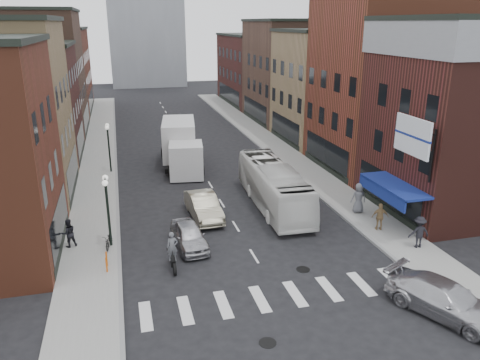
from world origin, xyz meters
name	(u,v)px	position (x,y,z in m)	size (l,w,h in m)	color
ground	(260,265)	(0.00, 0.00, 0.00)	(160.00, 160.00, 0.00)	black
sidewalk_left	(99,160)	(-8.50, 22.00, 0.07)	(3.00, 74.00, 0.15)	gray
sidewalk_right	(277,148)	(8.50, 22.00, 0.07)	(3.00, 74.00, 0.15)	gray
curb_left	(116,160)	(-7.00, 22.00, 0.00)	(0.20, 74.00, 0.16)	gray
curb_right	(262,150)	(7.00, 22.00, 0.00)	(0.20, 74.00, 0.16)	gray
crosswalk_stripes	(279,296)	(0.00, -3.00, 0.00)	(12.00, 2.20, 0.01)	silver
bldg_left_mid_b	(17,104)	(-14.99, 24.00, 5.15)	(10.30, 10.20, 10.30)	#411C17
bldg_left_far_a	(33,73)	(-14.99, 35.00, 6.65)	(10.30, 12.20, 13.30)	#4D3326
bldg_left_far_b	(50,71)	(-14.99, 49.00, 5.65)	(10.30, 16.20, 11.30)	brown
bldg_right_corner	(464,117)	(14.99, 4.50, 6.15)	(10.30, 9.20, 12.30)	#411C17
bldg_right_mid_a	(386,83)	(15.00, 14.00, 7.15)	(10.30, 10.20, 14.30)	brown
bldg_right_mid_b	(332,86)	(14.99, 24.00, 5.65)	(10.30, 10.20, 11.30)	#9E8357
bldg_right_far_a	(294,71)	(14.99, 35.00, 6.15)	(10.30, 12.20, 12.30)	#4D3326
bldg_right_far_b	(260,69)	(14.99, 49.00, 5.15)	(10.30, 16.20, 10.30)	#411C17
awning_blue	(392,187)	(8.93, 2.50, 2.63)	(1.80, 5.00, 0.78)	navy
billboard_sign	(414,137)	(8.59, 0.50, 6.13)	(1.52, 3.00, 3.70)	black
streetlamp_near	(107,199)	(-7.40, 4.00, 2.91)	(0.32, 1.22, 4.11)	black
streetlamp_far	(108,139)	(-7.40, 18.00, 2.91)	(0.32, 1.22, 4.11)	black
bike_rack	(107,262)	(-7.60, 1.30, 0.55)	(0.08, 0.68, 0.80)	#D8590C
box_truck	(181,146)	(-1.50, 18.12, 1.91)	(3.47, 9.17, 3.87)	silver
motorcycle_rider	(173,252)	(-4.35, 0.75, 0.95)	(0.58, 1.99, 2.03)	black
transit_bus	(274,186)	(3.29, 7.61, 1.47)	(2.46, 10.52, 2.93)	silver
sedan_left_near	(189,236)	(-3.18, 3.00, 0.67)	(1.58, 3.94, 1.34)	#AFAEB3
sedan_left_far	(204,206)	(-1.65, 6.87, 0.77)	(1.64, 4.70, 1.55)	beige
curb_car	(445,299)	(6.36, -6.09, 0.74)	(2.07, 5.10, 1.48)	#BCBBC1
parked_bicycle	(109,240)	(-7.50, 3.80, 0.55)	(0.54, 1.54, 0.81)	black
ped_left_solo	(69,233)	(-9.60, 4.41, 0.96)	(0.78, 0.45, 1.61)	black
ped_right_a	(419,232)	(8.93, -0.51, 1.05)	(1.16, 0.57, 1.79)	black
ped_right_b	(380,217)	(8.07, 2.06, 0.99)	(0.98, 0.49, 1.67)	olive
ped_right_c	(359,198)	(8.15, 4.85, 1.14)	(0.97, 0.63, 1.98)	#5C5E64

